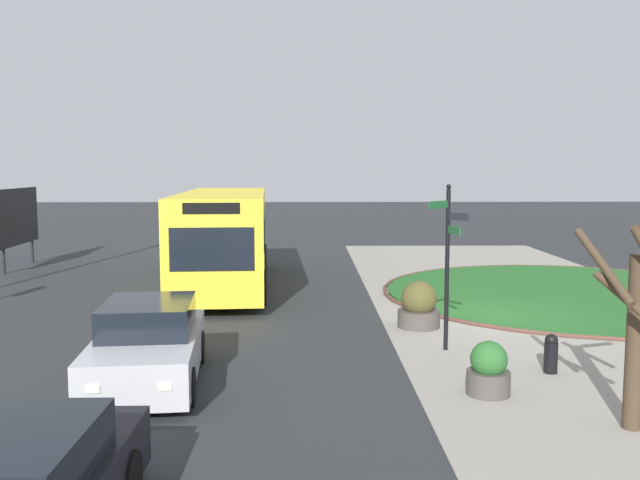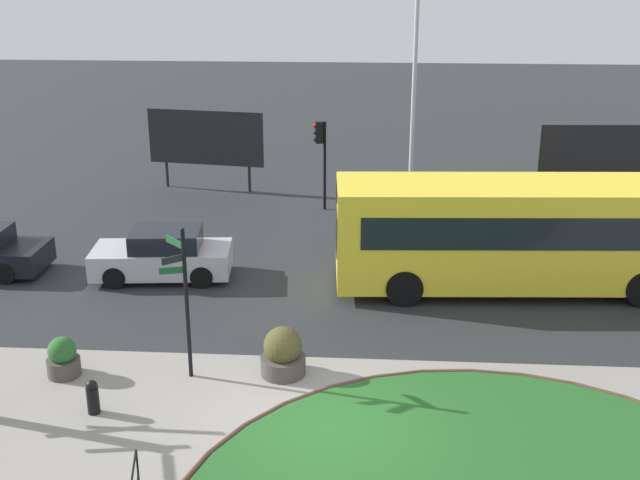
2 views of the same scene
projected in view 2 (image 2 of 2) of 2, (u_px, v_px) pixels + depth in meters
ground at (327, 429)px, 15.56m from camera, size 120.00×120.00×0.00m
sidewalk_paving at (321, 476)px, 14.10m from camera, size 32.00×8.91×0.02m
signpost_directional at (184, 293)px, 16.85m from camera, size 0.57×0.82×3.49m
bollard_foreground at (93, 397)px, 15.95m from camera, size 0.25×0.25×0.76m
bus_yellow at (517, 233)px, 21.72m from camera, size 10.09×3.18×3.05m
car_near_lane at (163, 255)px, 22.80m from camera, size 4.09×2.10×1.46m
traffic_light_near at (321, 145)px, 28.53m from camera, size 0.48×0.31×3.29m
lamppost_tall at (414, 89)px, 28.29m from camera, size 0.32×0.32×8.21m
billboard_left at (206, 139)px, 31.29m from camera, size 4.73×0.85×3.20m
billboard_right at (593, 155)px, 29.27m from camera, size 4.03×0.36×3.06m
planter_near_signpost at (283, 354)px, 17.44m from camera, size 1.01×1.01×1.14m
planter_kerbside at (63, 359)px, 17.41m from camera, size 0.73×0.73×0.93m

